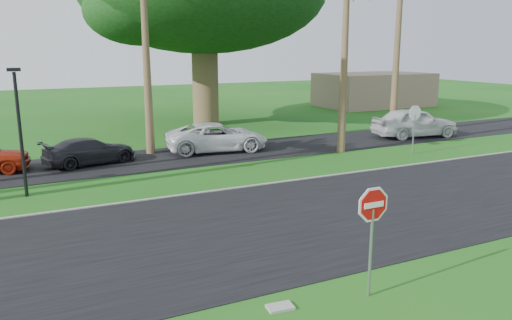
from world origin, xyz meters
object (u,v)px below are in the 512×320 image
Objects in this scene: car_dark at (90,151)px; stop_sign_far at (414,120)px; stop_sign_near at (372,219)px; car_pickup at (415,123)px; car_minivan at (217,137)px.

stop_sign_far is at bearing -121.42° from car_dark.
stop_sign_far is at bearing 43.73° from stop_sign_near.
stop_sign_near reaches higher than car_pickup.
stop_sign_near is 0.49× the size of car_minivan.
stop_sign_near is 16.28m from car_minivan.
car_pickup is at bearing -88.09° from car_minivan.
car_dark is at bearing 103.00° from stop_sign_near.
car_minivan is at bearing 92.93° from car_pickup.
car_dark is (-15.15, 4.79, -1.16)m from stop_sign_far.
car_pickup reaches higher than car_dark.
car_minivan is 1.02× the size of car_pickup.
stop_sign_near reaches higher than car_minivan.
stop_sign_near is 1.00× the size of stop_sign_far.
stop_sign_far reaches higher than car_dark.
car_pickup is (18.74, -1.06, 0.27)m from car_dark.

